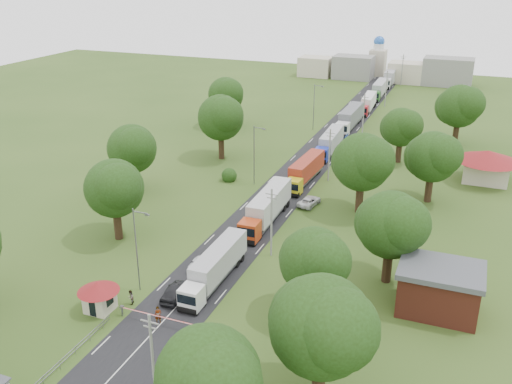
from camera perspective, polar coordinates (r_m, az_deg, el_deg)
The scene contains 46 objects.
ground at distance 79.76m, azimuth -0.48°, elevation -3.41°, with size 260.00×260.00×0.00m, color #2F4B19.
road at distance 97.11m, azimuth 3.92°, elevation 1.37°, with size 8.00×200.00×0.04m, color black.
boom_barrier at distance 60.55m, azimuth -10.76°, elevation -11.95°, with size 9.22×0.35×1.18m.
guard_booth at distance 62.82m, azimuth -15.45°, elevation -9.68°, with size 4.40×4.40×3.45m.
guard_rail at distance 56.68m, azimuth -19.49°, elevation -16.81°, with size 0.10×17.00×1.70m, color slate, non-canonical shape.
info_sign at distance 108.65m, azimuth 9.01°, elevation 5.10°, with size 0.12×3.10×4.10m.
pole_0 at distance 48.50m, azimuth -10.29°, elevation -16.17°, with size 1.60×0.24×9.00m.
pole_1 at distance 70.08m, azimuth 1.55°, elevation -2.97°, with size 1.60×0.24×9.00m.
pole_2 at distance 95.06m, azimuth 7.34°, elevation 3.77°, with size 1.60×0.24×9.00m.
pole_3 at distance 121.37m, azimuth 10.70°, elevation 7.63°, with size 1.60×0.24×9.00m.
pole_4 at distance 148.30m, azimuth 12.88°, elevation 10.09°, with size 1.60×0.24×9.00m.
pole_5 at distance 175.57m, azimuth 14.41°, elevation 11.79°, with size 1.60×0.24×9.00m.
lamp_0 at distance 63.70m, azimuth -11.78°, elevation -5.33°, with size 2.03×0.22×10.00m.
lamp_1 at distance 92.47m, azimuth -0.11°, elevation 3.99°, with size 2.03×0.22×10.00m.
lamp_2 at distance 124.47m, azimuth 5.88°, elevation 8.67°, with size 2.03×0.22×10.00m.
tree_0 at distance 42.42m, azimuth -4.72°, elevation -17.93°, with size 8.80×8.80×11.07m.
tree_1 at distance 46.37m, azimuth 6.60°, elevation -13.06°, with size 9.60×9.60×12.05m.
tree_2 at distance 57.72m, azimuth 5.85°, elevation -6.83°, with size 8.00×8.00×10.10m.
tree_3 at distance 65.24m, azimuth 13.38°, elevation -3.15°, with size 8.80×8.80×11.07m.
tree_4 at distance 82.54m, azimuth 10.58°, elevation 3.00°, with size 9.60×9.60×12.05m.
tree_5 at distance 89.27m, azimuth 17.25°, elevation 3.41°, with size 8.80×8.80×11.07m.
tree_6 at distance 106.26m, azimuth 14.31°, elevation 6.32°, with size 8.00×8.00×10.10m.
tree_7 at distance 119.90m, azimuth 19.68°, elevation 8.11°, with size 9.60×9.60×12.05m.
tree_10 at distance 75.70m, azimuth -13.94°, elevation 0.42°, with size 8.80×8.80×11.07m.
tree_11 at distance 91.08m, azimuth -12.26°, elevation 4.29°, with size 8.80×8.80×11.07m.
tree_12 at distance 104.83m, azimuth -3.53°, elevation 7.47°, with size 9.60×9.60×12.05m.
tree_13 at distance 125.87m, azimuth -3.02°, elevation 9.69°, with size 8.80×8.80×11.07m.
house_brick at distance 63.32m, azimuth 17.85°, elevation -9.19°, with size 8.60×6.60×5.20m.
house_cream at distance 101.55m, azimuth 22.13°, elevation 2.86°, with size 10.08×10.08×5.80m.
distant_town at distance 181.30m, azimuth 13.07°, elevation 11.84°, with size 52.00×8.00×8.00m.
church at distance 189.50m, azimuth 12.09°, elevation 12.94°, with size 5.00×5.00×12.30m.
truck_0 at distance 65.78m, azimuth -4.08°, elevation -7.41°, with size 2.41×13.91×3.86m.
truck_1 at distance 79.97m, azimuth 1.10°, elevation -1.56°, with size 2.88×15.34×4.25m.
truck_2 at distance 94.76m, azimuth 4.92°, elevation 2.13°, with size 3.04×14.09×3.89m.
truck_3 at distance 110.37m, azimuth 7.44°, elevation 4.97°, with size 2.82×14.24×3.94m.
truck_4 at distance 127.33m, azimuth 9.37°, elevation 7.30°, with size 2.86×15.78×4.37m.
truck_5 at distance 143.29m, azimuth 11.13°, elevation 8.72°, with size 2.90×13.64×3.77m.
truck_6 at distance 159.31m, azimuth 12.24°, elevation 10.03°, with size 2.65×14.55×4.03m.
truck_7 at distance 176.22m, azimuth 13.25°, elevation 11.14°, with size 3.34×15.60×4.31m.
car_lane_front at distance 63.97m, azimuth -8.12°, elevation -9.79°, with size 1.97×4.90×1.67m, color black.
car_lane_mid at distance 69.30m, azimuth -5.29°, elevation -7.06°, with size 1.53×4.40×1.45m, color #A8ABB0.
car_lane_rear at distance 70.08m, azimuth -4.93°, elevation -6.70°, with size 1.99×4.89×1.42m, color black.
car_verge_near at distance 86.38m, azimuth 5.34°, elevation -0.93°, with size 2.23×4.83×1.34m, color silver.
car_verge_far at distance 102.86m, azimuth 9.65°, elevation 2.77°, with size 1.85×4.60×1.57m, color #575A5E.
pedestrian_near at distance 60.16m, azimuth -9.75°, elevation -12.05°, with size 0.70×0.46×1.91m, color gray.
pedestrian_booth at distance 63.71m, azimuth -12.42°, elevation -10.28°, with size 0.81×0.63×1.67m, color gray.
Camera 1 is at (26.86, -66.69, 34.55)m, focal length 40.00 mm.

